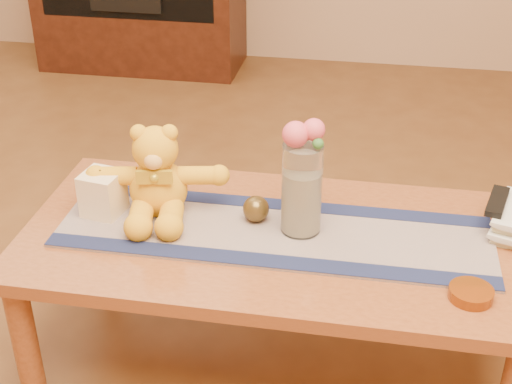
% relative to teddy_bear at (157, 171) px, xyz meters
% --- Properties ---
extents(floor, '(5.50, 5.50, 0.00)m').
position_rel_teddy_bear_xyz_m(floor, '(0.35, -0.06, -0.59)').
color(floor, brown).
rests_on(floor, ground).
extents(coffee_table_top, '(1.40, 0.70, 0.04)m').
position_rel_teddy_bear_xyz_m(coffee_table_top, '(0.35, -0.06, -0.16)').
color(coffee_table_top, brown).
rests_on(coffee_table_top, floor).
extents(table_leg_fl, '(0.07, 0.07, 0.41)m').
position_rel_teddy_bear_xyz_m(table_leg_fl, '(-0.29, -0.35, -0.38)').
color(table_leg_fl, brown).
rests_on(table_leg_fl, floor).
extents(table_leg_bl, '(0.07, 0.07, 0.41)m').
position_rel_teddy_bear_xyz_m(table_leg_bl, '(-0.29, 0.23, -0.38)').
color(table_leg_bl, brown).
rests_on(table_leg_bl, floor).
extents(table_leg_br, '(0.07, 0.07, 0.41)m').
position_rel_teddy_bear_xyz_m(table_leg_br, '(0.99, 0.23, -0.38)').
color(table_leg_br, brown).
rests_on(table_leg_br, floor).
extents(persian_runner, '(1.20, 0.36, 0.01)m').
position_rel_teddy_bear_xyz_m(persian_runner, '(0.34, -0.06, -0.13)').
color(persian_runner, '#1C244F').
rests_on(persian_runner, coffee_table_top).
extents(runner_border_near, '(1.20, 0.07, 0.00)m').
position_rel_teddy_bear_xyz_m(runner_border_near, '(0.35, -0.20, -0.13)').
color(runner_border_near, '#161D43').
rests_on(runner_border_near, persian_runner).
extents(runner_border_far, '(1.20, 0.07, 0.00)m').
position_rel_teddy_bear_xyz_m(runner_border_far, '(0.34, 0.09, -0.13)').
color(runner_border_far, '#161D43').
rests_on(runner_border_far, persian_runner).
extents(teddy_bear, '(0.43, 0.38, 0.26)m').
position_rel_teddy_bear_xyz_m(teddy_bear, '(0.00, 0.00, 0.00)').
color(teddy_bear, gold).
rests_on(teddy_bear, persian_runner).
extents(pillar_candle, '(0.12, 0.12, 0.13)m').
position_rel_teddy_bear_xyz_m(pillar_candle, '(-0.15, -0.04, -0.06)').
color(pillar_candle, beige).
rests_on(pillar_candle, persian_runner).
extents(candle_wick, '(0.00, 0.00, 0.01)m').
position_rel_teddy_bear_xyz_m(candle_wick, '(-0.15, -0.04, 0.00)').
color(candle_wick, black).
rests_on(candle_wick, pillar_candle).
extents(glass_vase, '(0.11, 0.11, 0.26)m').
position_rel_teddy_bear_xyz_m(glass_vase, '(0.42, -0.04, 0.00)').
color(glass_vase, silver).
rests_on(glass_vase, persian_runner).
extents(potpourri_fill, '(0.09, 0.09, 0.18)m').
position_rel_teddy_bear_xyz_m(potpourri_fill, '(0.42, -0.04, -0.04)').
color(potpourri_fill, beige).
rests_on(potpourri_fill, glass_vase).
extents(rose_left, '(0.07, 0.07, 0.07)m').
position_rel_teddy_bear_xyz_m(rose_left, '(0.40, -0.05, 0.17)').
color(rose_left, '#D84C5F').
rests_on(rose_left, glass_vase).
extents(rose_right, '(0.06, 0.06, 0.06)m').
position_rel_teddy_bear_xyz_m(rose_right, '(0.44, -0.03, 0.18)').
color(rose_right, '#D84C5F').
rests_on(rose_right, glass_vase).
extents(blue_flower_back, '(0.04, 0.04, 0.04)m').
position_rel_teddy_bear_xyz_m(blue_flower_back, '(0.43, -0.00, 0.16)').
color(blue_flower_back, '#5152B1').
rests_on(blue_flower_back, glass_vase).
extents(blue_flower_side, '(0.04, 0.04, 0.04)m').
position_rel_teddy_bear_xyz_m(blue_flower_side, '(0.39, -0.02, 0.15)').
color(blue_flower_side, '#5152B1').
rests_on(blue_flower_side, glass_vase).
extents(leaf_sprig, '(0.03, 0.03, 0.03)m').
position_rel_teddy_bear_xyz_m(leaf_sprig, '(0.46, -0.06, 0.15)').
color(leaf_sprig, '#33662D').
rests_on(leaf_sprig, glass_vase).
extents(bronze_ball, '(0.09, 0.09, 0.07)m').
position_rel_teddy_bear_xyz_m(bronze_ball, '(0.29, -0.01, -0.09)').
color(bronze_ball, '#4F3C1A').
rests_on(bronze_ball, persian_runner).
extents(book_bottom, '(0.21, 0.25, 0.02)m').
position_rel_teddy_bear_xyz_m(book_bottom, '(0.95, 0.09, -0.13)').
color(book_bottom, beige).
rests_on(book_bottom, coffee_table_top).
extents(book_lower, '(0.23, 0.27, 0.02)m').
position_rel_teddy_bear_xyz_m(book_lower, '(0.95, 0.09, -0.11)').
color(book_lower, beige).
rests_on(book_lower, book_bottom).
extents(book_upper, '(0.20, 0.25, 0.02)m').
position_rel_teddy_bear_xyz_m(book_upper, '(0.94, 0.10, -0.09)').
color(book_upper, beige).
rests_on(book_upper, book_lower).
extents(book_top, '(0.22, 0.26, 0.02)m').
position_rel_teddy_bear_xyz_m(book_top, '(0.95, 0.09, -0.07)').
color(book_top, beige).
rests_on(book_top, book_upper).
extents(tv_remote, '(0.08, 0.17, 0.02)m').
position_rel_teddy_bear_xyz_m(tv_remote, '(0.95, 0.08, -0.05)').
color(tv_remote, black).
rests_on(tv_remote, book_top).
extents(amber_dish, '(0.13, 0.13, 0.03)m').
position_rel_teddy_bear_xyz_m(amber_dish, '(0.86, -0.26, -0.12)').
color(amber_dish, '#BF5914').
rests_on(amber_dish, coffee_table_top).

